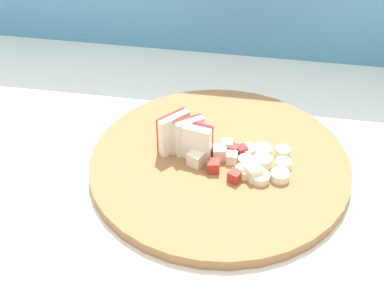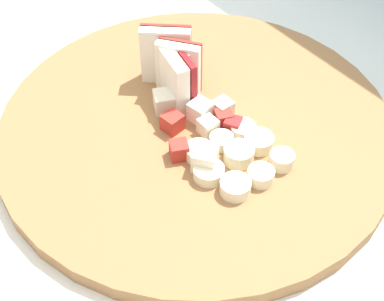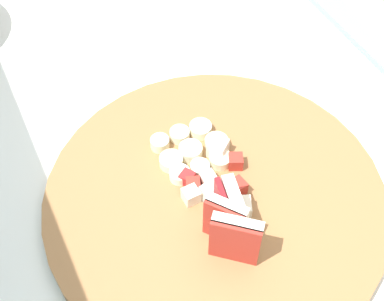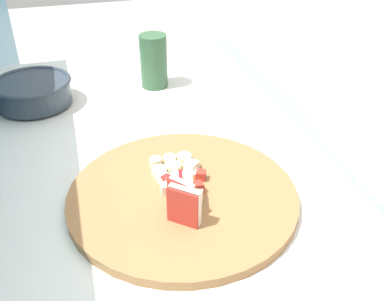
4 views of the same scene
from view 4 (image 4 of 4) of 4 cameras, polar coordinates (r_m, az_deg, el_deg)
The scene contains 6 objects.
cutting_board at distance 0.76m, azimuth -0.93°, elevation -5.77°, with size 0.39×0.39×0.02m, color olive.
apple_wedge_fan at distance 0.69m, azimuth -1.15°, elevation -6.24°, with size 0.08×0.05×0.06m.
apple_dice_pile at distance 0.75m, azimuth -0.92°, elevation -4.22°, with size 0.11×0.09×0.02m.
banana_slice_rows at distance 0.80m, azimuth -2.29°, elevation -2.17°, with size 0.08×0.09×0.01m.
ceramic_bowl at distance 1.10m, azimuth -19.65°, elevation 7.17°, with size 0.18×0.18×0.06m.
small_jar at distance 1.13m, azimuth -4.92°, elevation 11.31°, with size 0.07×0.07×0.13m, color #335638.
Camera 4 is at (-0.58, 0.15, 1.41)m, focal length 41.71 mm.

